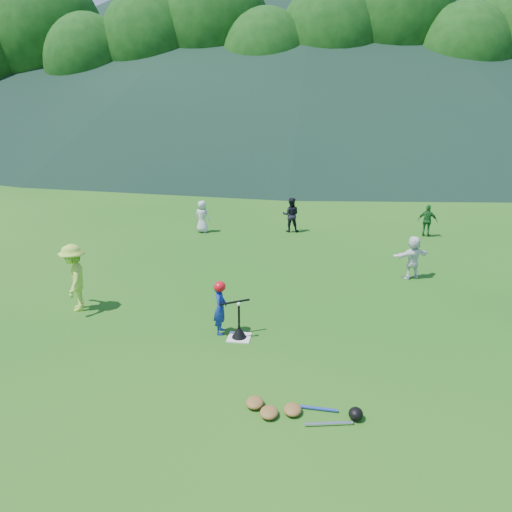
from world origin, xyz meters
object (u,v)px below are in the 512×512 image
Objects in this scene: adult_coach at (74,278)px; fielder_b at (291,215)px; home_plate at (239,337)px; fielder_c at (427,221)px; equipment_pile at (293,410)px; fielder_d at (413,257)px; batting_tee at (239,332)px; batter_child at (220,308)px; fielder_a at (202,217)px.

fielder_b is (4.31, 7.15, -0.16)m from adult_coach.
fielder_c is at bearing 57.80° from home_plate.
equipment_pile is (0.75, -10.32, -0.53)m from fielder_b.
adult_coach is 8.35m from fielder_d.
fielder_c is at bearing -131.02° from fielder_d.
batting_tee is at bearing 56.85° from adult_coach.
equipment_pile is at bearing -148.87° from batter_child.
batter_child is 0.98× the size of fielder_a.
fielder_c is (8.89, 7.16, -0.22)m from adult_coach.
fielder_b is 5.36m from fielder_d.
batting_tee is at bearing 0.00° from home_plate.
batting_tee reaches higher than equipment_pile.
adult_coach is 1.37× the size of fielder_a.
fielder_d is at bearing 90.94° from adult_coach.
fielder_c reaches higher than home_plate.
home_plate is at bearing -116.09° from batter_child.
fielder_d is at bearing 66.47° from equipment_pile.
fielder_a is 0.97× the size of fielder_d.
batter_child reaches higher than equipment_pile.
adult_coach is at bearing 147.92° from equipment_pile.
home_plate is 0.66× the size of batting_tee.
fielder_b is (3.02, 0.49, 0.04)m from fielder_a.
batting_tee is at bearing 122.29° from fielder_a.
home_plate is 0.25× the size of equipment_pile.
fielder_b is (0.47, 8.01, 0.59)m from home_plate.
batter_child is 1.01× the size of fielder_c.
fielder_b reaches higher than fielder_d.
equipment_pile is at bearing 91.44° from fielder_b.
batter_child is 3.02m from equipment_pile.
home_plate is at bearing 56.85° from adult_coach.
adult_coach reaches higher than fielder_c.
equipment_pile is (5.06, -3.17, -0.70)m from adult_coach.
batting_tee is (-0.47, -8.01, -0.47)m from fielder_b.
fielder_d is at bearing 44.89° from batting_tee.
home_plate is 0.30× the size of adult_coach.
equipment_pile is at bearing 37.41° from adult_coach.
fielder_a is (-2.55, 7.52, 0.55)m from home_plate.
home_plate is at bearing 0.00° from batting_tee.
fielder_b is 0.67× the size of equipment_pile.
batter_child is at bearing 58.31° from adult_coach.
fielder_a is at bearing 18.27° from fielder_c.
fielder_c is 0.94× the size of fielder_d.
home_plate is 0.70m from batter_child.
fielder_b reaches higher than batting_tee.
adult_coach is 8.35m from fielder_b.
fielder_b is at bearing 86.63° from home_plate.
fielder_b is 1.76× the size of batting_tee.
batter_child is 5.72m from fielder_d.
adult_coach is 2.24× the size of batting_tee.
fielder_d is at bearing 89.18° from fielder_c.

